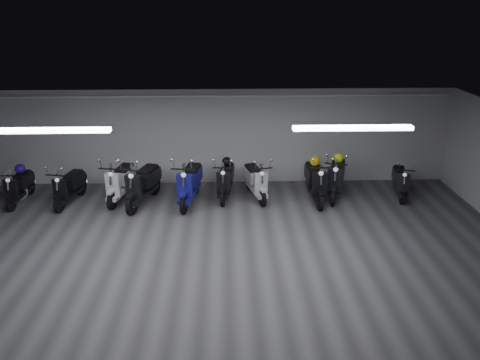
{
  "coord_description": "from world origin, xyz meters",
  "views": [
    {
      "loc": [
        0.48,
        -7.66,
        5.1
      ],
      "look_at": [
        0.79,
        2.5,
        1.05
      ],
      "focal_mm": 33.77,
      "sensor_mm": 36.0,
      "label": 1
    }
  ],
  "objects_px": {
    "scooter_0": "(18,182)",
    "helmet_2": "(227,162)",
    "scooter_4": "(189,177)",
    "scooter_6": "(256,175)",
    "scooter_8": "(337,172)",
    "scooter_2": "(120,176)",
    "scooter_3": "(142,178)",
    "helmet_0": "(315,161)",
    "scooter_1": "(68,182)",
    "helmet_1": "(20,169)",
    "helmet_3": "(338,158)",
    "scooter_5": "(226,175)",
    "scooter_7": "(316,175)",
    "scooter_9": "(401,176)"
  },
  "relations": [
    {
      "from": "scooter_0",
      "to": "helmet_2",
      "type": "height_order",
      "value": "scooter_0"
    },
    {
      "from": "scooter_4",
      "to": "scooter_6",
      "type": "height_order",
      "value": "scooter_4"
    },
    {
      "from": "scooter_6",
      "to": "scooter_8",
      "type": "bearing_deg",
      "value": -13.8
    },
    {
      "from": "scooter_2",
      "to": "scooter_4",
      "type": "relative_size",
      "value": 0.93
    },
    {
      "from": "scooter_3",
      "to": "helmet_0",
      "type": "height_order",
      "value": "scooter_3"
    },
    {
      "from": "scooter_3",
      "to": "scooter_6",
      "type": "bearing_deg",
      "value": 23.32
    },
    {
      "from": "scooter_1",
      "to": "helmet_1",
      "type": "relative_size",
      "value": 6.23
    },
    {
      "from": "scooter_6",
      "to": "helmet_3",
      "type": "distance_m",
      "value": 2.36
    },
    {
      "from": "scooter_5",
      "to": "helmet_1",
      "type": "xyz_separation_m",
      "value": [
        -5.53,
        0.03,
        0.22
      ]
    },
    {
      "from": "scooter_3",
      "to": "helmet_0",
      "type": "bearing_deg",
      "value": 21.85
    },
    {
      "from": "scooter_7",
      "to": "helmet_0",
      "type": "xyz_separation_m",
      "value": [
        -0.0,
        0.27,
        0.31
      ]
    },
    {
      "from": "scooter_1",
      "to": "scooter_9",
      "type": "relative_size",
      "value": 1.06
    },
    {
      "from": "scooter_2",
      "to": "helmet_3",
      "type": "height_order",
      "value": "scooter_2"
    },
    {
      "from": "scooter_0",
      "to": "scooter_6",
      "type": "distance_m",
      "value": 6.37
    },
    {
      "from": "scooter_8",
      "to": "helmet_3",
      "type": "bearing_deg",
      "value": 90.0
    },
    {
      "from": "scooter_8",
      "to": "scooter_6",
      "type": "bearing_deg",
      "value": -161.65
    },
    {
      "from": "scooter_9",
      "to": "scooter_0",
      "type": "bearing_deg",
      "value": -167.88
    },
    {
      "from": "scooter_6",
      "to": "helmet_3",
      "type": "height_order",
      "value": "scooter_6"
    },
    {
      "from": "scooter_2",
      "to": "scooter_4",
      "type": "bearing_deg",
      "value": 3.31
    },
    {
      "from": "scooter_5",
      "to": "scooter_2",
      "type": "bearing_deg",
      "value": -170.44
    },
    {
      "from": "scooter_3",
      "to": "scooter_5",
      "type": "xyz_separation_m",
      "value": [
        2.2,
        0.4,
        -0.08
      ]
    },
    {
      "from": "scooter_6",
      "to": "helmet_0",
      "type": "xyz_separation_m",
      "value": [
        1.61,
        0.06,
        0.38
      ]
    },
    {
      "from": "scooter_7",
      "to": "scooter_5",
      "type": "bearing_deg",
      "value": 172.85
    },
    {
      "from": "scooter_9",
      "to": "helmet_3",
      "type": "relative_size",
      "value": 5.86
    },
    {
      "from": "scooter_3",
      "to": "helmet_1",
      "type": "relative_size",
      "value": 7.34
    },
    {
      "from": "scooter_5",
      "to": "scooter_7",
      "type": "distance_m",
      "value": 2.45
    },
    {
      "from": "scooter_5",
      "to": "helmet_3",
      "type": "distance_m",
      "value": 3.17
    },
    {
      "from": "scooter_0",
      "to": "helmet_1",
      "type": "distance_m",
      "value": 0.36
    },
    {
      "from": "scooter_3",
      "to": "scooter_5",
      "type": "relative_size",
      "value": 1.12
    },
    {
      "from": "scooter_6",
      "to": "scooter_7",
      "type": "bearing_deg",
      "value": -21.88
    },
    {
      "from": "scooter_1",
      "to": "scooter_4",
      "type": "relative_size",
      "value": 0.85
    },
    {
      "from": "scooter_1",
      "to": "helmet_2",
      "type": "bearing_deg",
      "value": 19.14
    },
    {
      "from": "scooter_3",
      "to": "helmet_1",
      "type": "bearing_deg",
      "value": -170.22
    },
    {
      "from": "scooter_5",
      "to": "helmet_0",
      "type": "bearing_deg",
      "value": 7.5
    },
    {
      "from": "helmet_0",
      "to": "helmet_3",
      "type": "distance_m",
      "value": 0.74
    },
    {
      "from": "helmet_1",
      "to": "helmet_2",
      "type": "bearing_deg",
      "value": 2.24
    },
    {
      "from": "helmet_0",
      "to": "helmet_1",
      "type": "distance_m",
      "value": 7.97
    },
    {
      "from": "scooter_5",
      "to": "helmet_1",
      "type": "relative_size",
      "value": 6.55
    },
    {
      "from": "scooter_2",
      "to": "helmet_1",
      "type": "xyz_separation_m",
      "value": [
        -2.68,
        0.12,
        0.19
      ]
    },
    {
      "from": "scooter_2",
      "to": "scooter_9",
      "type": "height_order",
      "value": "scooter_2"
    },
    {
      "from": "scooter_6",
      "to": "helmet_2",
      "type": "bearing_deg",
      "value": 144.26
    },
    {
      "from": "scooter_6",
      "to": "scooter_9",
      "type": "bearing_deg",
      "value": -14.94
    },
    {
      "from": "scooter_3",
      "to": "scooter_4",
      "type": "height_order",
      "value": "scooter_4"
    },
    {
      "from": "scooter_4",
      "to": "scooter_8",
      "type": "height_order",
      "value": "scooter_4"
    },
    {
      "from": "scooter_1",
      "to": "helmet_3",
      "type": "xyz_separation_m",
      "value": [
        7.32,
        0.51,
        0.41
      ]
    },
    {
      "from": "helmet_0",
      "to": "helmet_2",
      "type": "xyz_separation_m",
      "value": [
        -2.4,
        0.25,
        -0.08
      ]
    },
    {
      "from": "helmet_1",
      "to": "scooter_0",
      "type": "bearing_deg",
      "value": -92.85
    },
    {
      "from": "scooter_5",
      "to": "scooter_9",
      "type": "distance_m",
      "value": 4.83
    },
    {
      "from": "scooter_7",
      "to": "scooter_8",
      "type": "relative_size",
      "value": 1.0
    },
    {
      "from": "scooter_8",
      "to": "helmet_3",
      "type": "xyz_separation_m",
      "value": [
        0.08,
        0.26,
        0.31
      ]
    }
  ]
}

